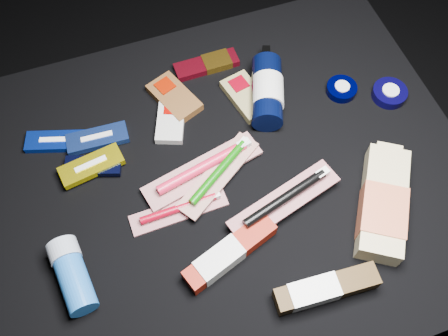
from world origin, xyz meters
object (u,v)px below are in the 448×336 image
object	(u,v)px
lotion_bottle	(267,91)
deodorant_stick	(72,274)
bodywash_bottle	(383,205)
toothpaste_carton_red	(226,255)

from	to	relation	value
lotion_bottle	deodorant_stick	xyz separation A→B (m)	(-0.45, -0.24, -0.01)
lotion_bottle	bodywash_bottle	bearing A→B (deg)	-49.32
toothpaste_carton_red	deodorant_stick	bearing A→B (deg)	149.76
bodywash_bottle	toothpaste_carton_red	size ratio (longest dim) A/B	1.22
lotion_bottle	toothpaste_carton_red	size ratio (longest dim) A/B	1.09
lotion_bottle	bodywash_bottle	size ratio (longest dim) A/B	0.89
lotion_bottle	toothpaste_carton_red	bearing A→B (deg)	-102.02
bodywash_bottle	deodorant_stick	world-z (taller)	deodorant_stick
deodorant_stick	toothpaste_carton_red	xyz separation A→B (m)	(0.26, -0.05, -0.01)
bodywash_bottle	toothpaste_carton_red	world-z (taller)	bodywash_bottle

